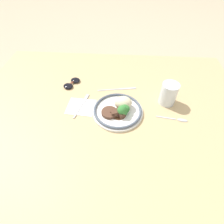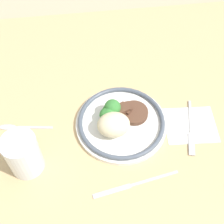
# 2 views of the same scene
# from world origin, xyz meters

# --- Properties ---
(ground_plane) EXTENTS (8.00, 8.00, 0.00)m
(ground_plane) POSITION_xyz_m (0.00, 0.00, 0.00)
(ground_plane) COLOR tan
(dining_table) EXTENTS (1.41, 1.05, 0.03)m
(dining_table) POSITION_xyz_m (0.00, 0.00, 0.02)
(dining_table) COLOR tan
(dining_table) RESTS_ON ground
(napkin) EXTENTS (0.14, 0.13, 0.00)m
(napkin) POSITION_xyz_m (-0.14, 0.00, 0.04)
(napkin) COLOR white
(napkin) RESTS_ON dining_table
(plate) EXTENTS (0.24, 0.24, 0.07)m
(plate) POSITION_xyz_m (0.06, -0.03, 0.06)
(plate) COLOR white
(plate) RESTS_ON dining_table
(juice_glass) EXTENTS (0.08, 0.08, 0.11)m
(juice_glass) POSITION_xyz_m (0.30, 0.06, 0.09)
(juice_glass) COLOR yellow
(juice_glass) RESTS_ON dining_table
(fork) EXTENTS (0.05, 0.17, 0.00)m
(fork) POSITION_xyz_m (-0.13, 0.02, 0.04)
(fork) COLOR #B7B7BC
(fork) RESTS_ON napkin
(knife) EXTENTS (0.21, 0.05, 0.00)m
(knife) POSITION_xyz_m (0.05, 0.15, 0.04)
(knife) COLOR #B7B7BC
(knife) RESTS_ON dining_table
(spoon) EXTENTS (0.15, 0.03, 0.01)m
(spoon) POSITION_xyz_m (0.34, -0.05, 0.04)
(spoon) COLOR #B7B7BC
(spoon) RESTS_ON dining_table
(sunglasses) EXTENTS (0.10, 0.12, 0.02)m
(sunglasses) POSITION_xyz_m (-0.22, 0.18, 0.04)
(sunglasses) COLOR black
(sunglasses) RESTS_ON dining_table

